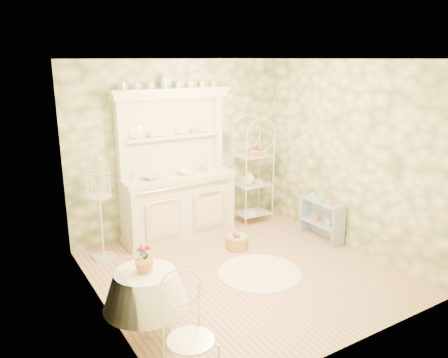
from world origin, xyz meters
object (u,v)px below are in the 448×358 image
bakers_rack (253,171)px  round_table (147,309)px  kitchen_dresser (177,166)px  cafe_chair (191,345)px  side_shelf (322,220)px  birdcage_stand (100,209)px  floor_basket (237,240)px

bakers_rack → round_table: 3.54m
kitchen_dresser → cafe_chair: kitchen_dresser is taller
kitchen_dresser → side_shelf: 2.36m
side_shelf → round_table: size_ratio=1.20×
round_table → birdcage_stand: birdcage_stand is taller
birdcage_stand → bakers_rack: bearing=2.4°
kitchen_dresser → cafe_chair: 3.37m
kitchen_dresser → floor_basket: bearing=-58.3°
cafe_chair → birdcage_stand: bearing=108.2°
round_table → birdcage_stand: 2.06m
kitchen_dresser → floor_basket: (0.53, -0.85, -1.02)m
kitchen_dresser → bakers_rack: 1.40m
cafe_chair → side_shelf: bearing=49.4°
side_shelf → birdcage_stand: birdcage_stand is taller
bakers_rack → side_shelf: size_ratio=2.41×
bakers_rack → cafe_chair: 4.06m
bakers_rack → birdcage_stand: 2.63m
kitchen_dresser → bakers_rack: bearing=-1.4°
side_shelf → kitchen_dresser: bearing=153.3°
side_shelf → cafe_chair: (-3.18, -1.78, 0.09)m
kitchen_dresser → bakers_rack: (1.38, -0.03, -0.26)m
side_shelf → floor_basket: 1.38m
bakers_rack → floor_basket: bearing=-134.2°
kitchen_dresser → round_table: kitchen_dresser is taller
bakers_rack → cafe_chair: size_ratio=2.20×
kitchen_dresser → birdcage_stand: size_ratio=1.57×
kitchen_dresser → cafe_chair: (-1.34, -3.01, -0.74)m
side_shelf → birdcage_stand: (-3.08, 1.09, 0.42)m
kitchen_dresser → birdcage_stand: bearing=-173.5°
cafe_chair → floor_basket: cafe_chair is taller
bakers_rack → side_shelf: 1.40m
bakers_rack → round_table: (-2.77, -2.12, -0.58)m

